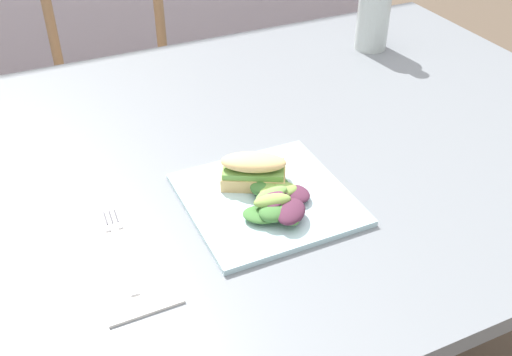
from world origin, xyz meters
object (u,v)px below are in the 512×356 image
(plate_lunch, at_px, (267,199))
(fork_on_napkin, at_px, (119,242))
(chair_wooden_far, at_px, (114,88))
(sandwich_half_front, at_px, (254,170))
(dining_table, at_px, (258,192))
(bottle_cold_brew, at_px, (373,19))

(plate_lunch, distance_m, fork_on_napkin, 0.24)
(chair_wooden_far, height_order, sandwich_half_front, chair_wooden_far)
(chair_wooden_far, distance_m, plate_lunch, 1.11)
(fork_on_napkin, bearing_deg, chair_wooden_far, 78.51)
(chair_wooden_far, bearing_deg, plate_lunch, -88.86)
(dining_table, xyz_separation_m, plate_lunch, (-0.06, -0.15, 0.11))
(dining_table, bearing_deg, chair_wooden_far, 95.00)
(fork_on_napkin, xyz_separation_m, bottle_cold_brew, (0.72, 0.44, 0.07))
(plate_lunch, relative_size, fork_on_napkin, 1.35)
(plate_lunch, height_order, fork_on_napkin, plate_lunch)
(fork_on_napkin, bearing_deg, plate_lunch, 0.57)
(sandwich_half_front, bearing_deg, bottle_cold_brew, 39.00)
(dining_table, xyz_separation_m, fork_on_napkin, (-0.30, -0.16, 0.11))
(fork_on_napkin, distance_m, bottle_cold_brew, 0.85)
(bottle_cold_brew, bearing_deg, sandwich_half_front, -141.00)
(plate_lunch, bearing_deg, chair_wooden_far, 91.14)
(fork_on_napkin, bearing_deg, dining_table, 27.86)
(sandwich_half_front, height_order, bottle_cold_brew, bottle_cold_brew)
(dining_table, distance_m, fork_on_napkin, 0.35)
(dining_table, relative_size, bottle_cold_brew, 6.81)
(bottle_cold_brew, bearing_deg, fork_on_napkin, -148.80)
(plate_lunch, xyz_separation_m, sandwich_half_front, (-0.01, 0.04, 0.03))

